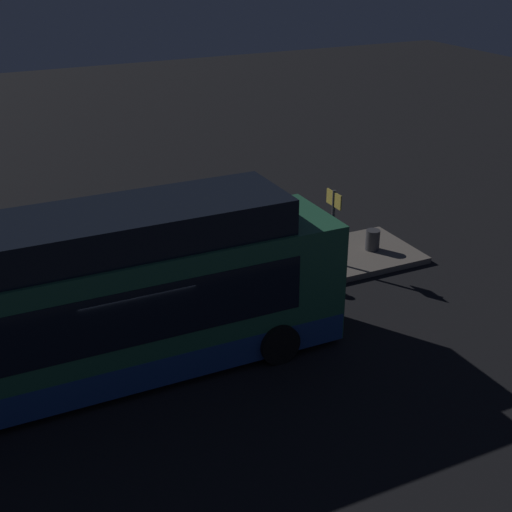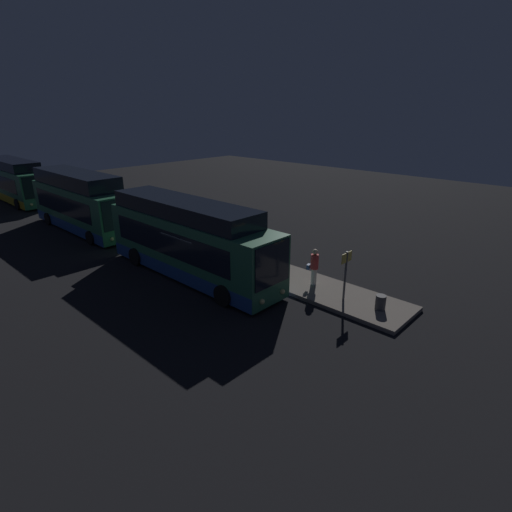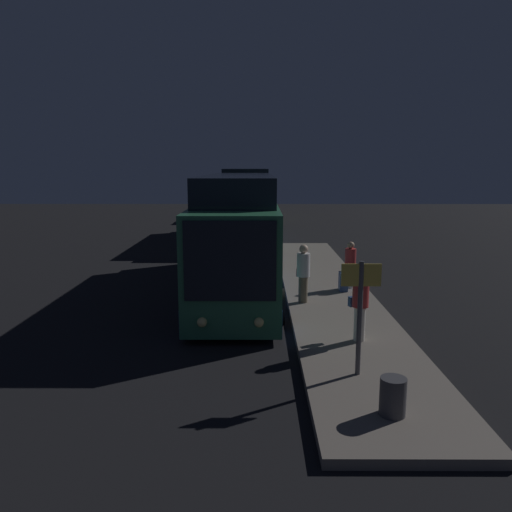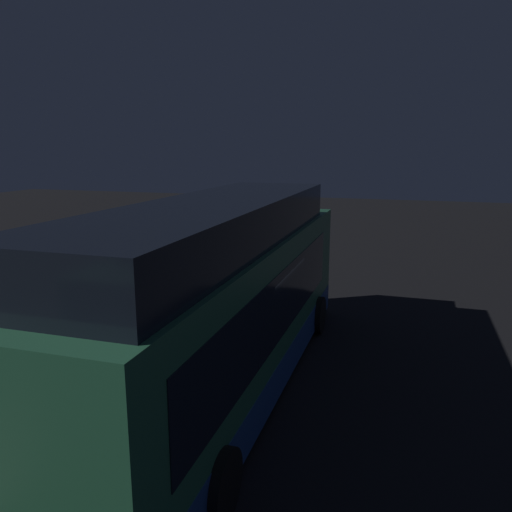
% 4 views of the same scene
% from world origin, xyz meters
% --- Properties ---
extents(ground, '(80.00, 80.00, 0.00)m').
position_xyz_m(ground, '(0.00, 0.00, 0.00)').
color(ground, black).
extents(platform, '(20.00, 2.80, 0.18)m').
position_xyz_m(platform, '(0.00, 3.00, 0.09)').
color(platform, slate).
rests_on(platform, ground).
extents(bus_lead, '(11.30, 2.76, 3.97)m').
position_xyz_m(bus_lead, '(-0.60, 0.03, 1.80)').
color(bus_lead, '#2D704C').
rests_on(bus_lead, ground).
extents(passenger_boarding, '(0.61, 0.45, 1.78)m').
position_xyz_m(passenger_boarding, '(1.74, 2.05, 1.14)').
color(passenger_boarding, '#6B604C').
rests_on(passenger_boarding, platform).
extents(passenger_waiting, '(0.63, 0.48, 1.83)m').
position_xyz_m(passenger_waiting, '(5.11, 3.09, 1.18)').
color(passenger_waiting, silver).
rests_on(passenger_waiting, platform).
extents(passenger_with_bags, '(0.51, 0.51, 1.59)m').
position_xyz_m(passenger_with_bags, '(-0.08, 3.81, 1.04)').
color(passenger_with_bags, silver).
rests_on(passenger_with_bags, platform).
extents(suitcase, '(0.39, 0.27, 0.87)m').
position_xyz_m(suitcase, '(0.33, 3.51, 0.50)').
color(suitcase, '#334C7F').
rests_on(suitcase, platform).
extents(sign_post, '(0.10, 0.77, 2.30)m').
position_xyz_m(sign_post, '(7.06, 2.68, 1.66)').
color(sign_post, '#4C4C51').
rests_on(sign_post, platform).
extents(trash_bin, '(0.44, 0.44, 0.65)m').
position_xyz_m(trash_bin, '(8.71, 2.93, 0.51)').
color(trash_bin, '#3F3F44').
rests_on(trash_bin, platform).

